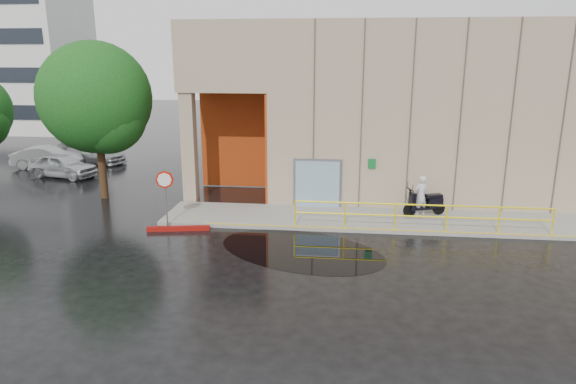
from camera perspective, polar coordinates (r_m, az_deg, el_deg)
name	(u,v)px	position (r m, az deg, el deg)	size (l,w,h in m)	color
ground	(301,261)	(17.05, 1.44, -7.70)	(120.00, 120.00, 0.00)	black
sidewalk	(409,221)	(21.36, 13.28, -3.13)	(20.00, 3.00, 0.15)	gray
building	(421,104)	(27.03, 14.58, 9.50)	(20.00, 10.17, 8.00)	tan
guardrail	(421,217)	(19.94, 14.53, -2.70)	(9.56, 0.06, 1.03)	yellow
distant_building	(10,44)	(52.59, -28.48, 14.28)	(12.00, 8.08, 15.00)	silver
person	(421,195)	(21.76, 14.56, -0.38)	(0.61, 0.40, 1.68)	silver
scooter	(426,196)	(21.76, 15.04, -0.48)	(1.88, 1.13, 1.42)	black
stop_sign	(165,186)	(20.27, -13.50, 0.65)	(0.68, 0.19, 2.30)	slate
red_curb	(178,229)	(20.30, -12.09, -3.99)	(2.40, 0.18, 0.18)	maroon
puddle	(301,250)	(17.96, 1.45, -6.48)	(6.07, 3.74, 0.01)	black
car_a	(62,165)	(31.00, -23.77, 2.72)	(1.57, 3.89, 1.33)	silver
car_b	(47,157)	(34.00, -25.21, 3.53)	(1.37, 3.93, 1.29)	#B9B9BB
car_c	(93,153)	(34.38, -20.81, 4.04)	(1.73, 4.26, 1.24)	#9A9DA1
tree_near	(98,102)	(25.06, -20.32, 9.35)	(5.05, 5.05, 7.23)	black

